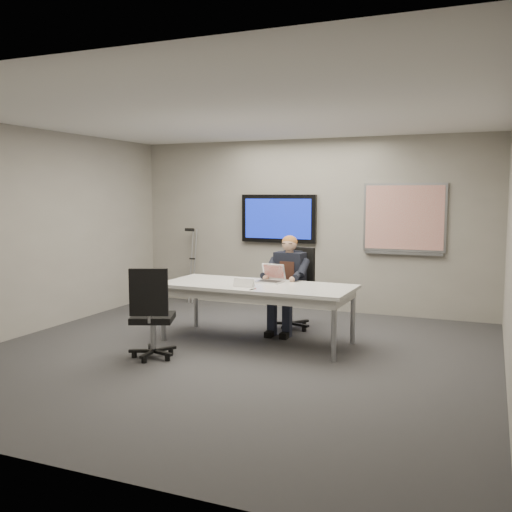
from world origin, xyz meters
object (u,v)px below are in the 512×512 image
at_px(office_chair_far, 293,303).
at_px(office_chair_near, 152,330).
at_px(laptop, 272,277).
at_px(seated_person, 286,294).
at_px(conference_table, 257,291).

height_order(office_chair_far, office_chair_near, office_chair_far).
xyz_separation_m(office_chair_far, office_chair_near, (-1.01, -2.06, -0.02)).
xyz_separation_m(office_chair_near, laptop, (0.93, 1.42, 0.48)).
bearing_deg(laptop, office_chair_near, -115.98).
bearing_deg(laptop, office_chair_far, 90.50).
height_order(office_chair_near, laptop, office_chair_near).
relative_size(office_chair_far, office_chair_near, 1.06).
bearing_deg(office_chair_near, laptop, -146.05).
xyz_separation_m(office_chair_far, laptop, (-0.08, -0.64, 0.46)).
height_order(seated_person, laptop, seated_person).
distance_m(office_chair_near, seated_person, 2.07).
xyz_separation_m(conference_table, seated_person, (0.16, 0.65, -0.13)).
distance_m(office_chair_far, laptop, 0.79).
xyz_separation_m(office_chair_far, seated_person, (-0.02, -0.26, 0.18)).
relative_size(office_chair_far, seated_person, 0.86).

